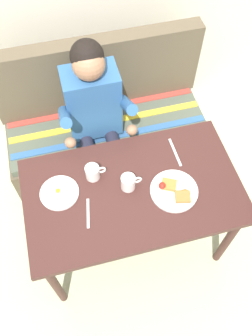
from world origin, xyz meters
TOP-DOWN VIEW (x-y plane):
  - ground_plane at (0.00, 0.00)m, footprint 8.00×8.00m
  - table at (0.00, 0.00)m, footprint 1.20×0.70m
  - couch at (0.00, 0.76)m, footprint 1.44×0.56m
  - person at (-0.09, 0.59)m, footprint 0.45×0.61m
  - plate_breakfast at (0.21, -0.07)m, footprint 0.26×0.26m
  - plate_eggs at (-0.39, 0.08)m, footprint 0.21×0.21m
  - coffee_mug at (-0.19, 0.14)m, footprint 0.12×0.08m
  - coffee_mug_second at (-0.02, 0.02)m, footprint 0.12×0.08m
  - fork at (-0.27, -0.08)m, footprint 0.05×0.17m
  - knife at (0.30, 0.18)m, footprint 0.02×0.20m

SIDE VIEW (x-z plane):
  - ground_plane at x=0.00m, z-range 0.00..0.00m
  - couch at x=0.00m, z-range -0.17..0.83m
  - table at x=0.00m, z-range 0.28..1.01m
  - fork at x=-0.27m, z-range 0.73..0.73m
  - knife at x=0.30m, z-range 0.73..0.73m
  - plate_eggs at x=-0.39m, z-range 0.72..0.76m
  - person at x=-0.09m, z-range 0.13..1.35m
  - plate_breakfast at x=0.21m, z-range 0.72..0.77m
  - coffee_mug at x=-0.19m, z-range 0.73..0.82m
  - coffee_mug_second at x=-0.02m, z-range 0.73..0.83m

